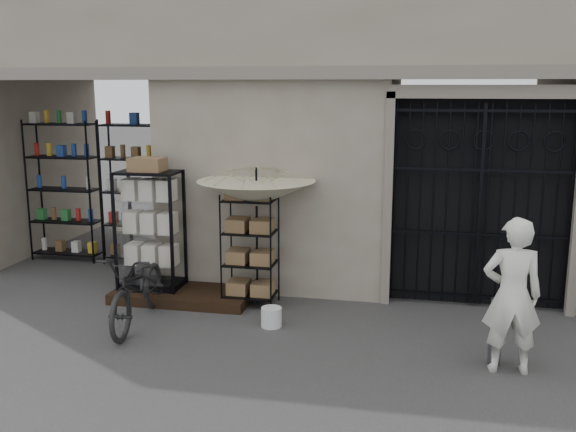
% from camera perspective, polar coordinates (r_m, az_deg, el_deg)
% --- Properties ---
extents(ground, '(80.00, 80.00, 0.00)m').
position_cam_1_polar(ground, '(7.61, 3.86, -12.35)').
color(ground, black).
rests_on(ground, ground).
extents(shop_recess, '(3.00, 1.70, 3.00)m').
position_cam_1_polar(shop_recess, '(11.22, -17.34, 2.91)').
color(shop_recess, black).
rests_on(shop_recess, ground).
extents(shop_shelving, '(2.70, 0.50, 2.50)m').
position_cam_1_polar(shop_shelving, '(11.72, -16.31, 2.08)').
color(shop_shelving, black).
rests_on(shop_shelving, ground).
extents(iron_gate, '(2.50, 0.21, 3.00)m').
position_cam_1_polar(iron_gate, '(9.35, 16.62, 1.32)').
color(iron_gate, black).
rests_on(iron_gate, ground).
extents(step_platform, '(2.00, 0.90, 0.15)m').
position_cam_1_polar(step_platform, '(9.56, -9.32, -6.94)').
color(step_platform, black).
rests_on(step_platform, ground).
extents(display_cabinet, '(0.97, 0.72, 1.87)m').
position_cam_1_polar(display_cabinet, '(9.57, -12.12, -1.74)').
color(display_cabinet, black).
rests_on(display_cabinet, step_platform).
extents(wire_rack, '(0.84, 0.73, 1.62)m').
position_cam_1_polar(wire_rack, '(9.06, -3.38, -3.10)').
color(wire_rack, black).
rests_on(wire_rack, ground).
extents(market_umbrella, '(1.55, 1.58, 2.36)m').
position_cam_1_polar(market_umbrella, '(8.95, -2.83, 2.63)').
color(market_umbrella, black).
rests_on(market_umbrella, ground).
extents(white_bucket, '(0.31, 0.31, 0.26)m').
position_cam_1_polar(white_bucket, '(8.43, -1.49, -8.97)').
color(white_bucket, silver).
rests_on(white_bucket, ground).
extents(bicycle, '(0.76, 1.06, 1.90)m').
position_cam_1_polar(bicycle, '(8.79, -13.00, -9.29)').
color(bicycle, black).
rests_on(bicycle, ground).
extents(steel_bollard, '(0.18, 0.18, 0.77)m').
position_cam_1_polar(steel_bollard, '(7.62, 17.97, -9.76)').
color(steel_bollard, '#55585E').
rests_on(steel_bollard, ground).
extents(shopkeeper, '(0.76, 1.77, 0.41)m').
position_cam_1_polar(shopkeeper, '(7.64, 18.85, -12.88)').
color(shopkeeper, white).
rests_on(shopkeeper, ground).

